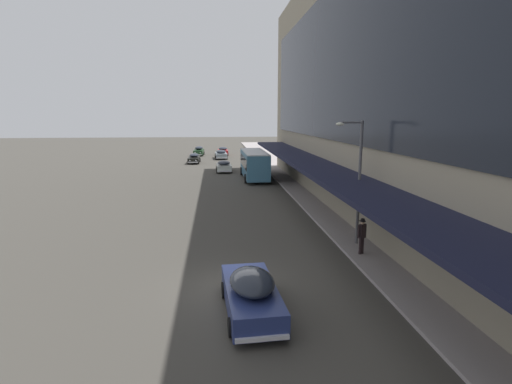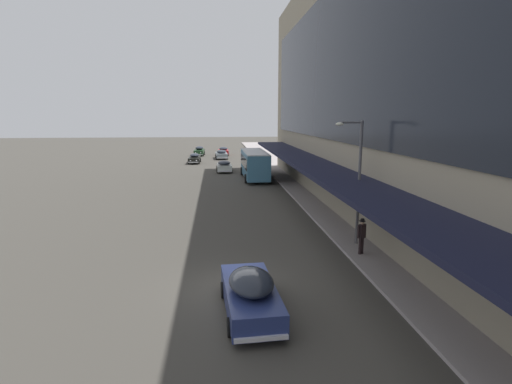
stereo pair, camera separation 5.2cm
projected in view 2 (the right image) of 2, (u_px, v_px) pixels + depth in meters
The scene contains 12 objects.
ground at pixel (233, 287), 16.94m from camera, with size 240.00×240.00×0.00m, color #3F3C36.
sidewalk_kerb at pixel (477, 275), 17.99m from camera, with size 10.00×180.00×0.15m, color gray.
building_facade at pixel (501, 47), 16.13m from camera, with size 9.20×80.00×19.84m.
transit_bus_kerbside_front at pixel (255, 163), 45.33m from camera, with size 2.79×9.31×3.17m.
sedan_trailing_near at pixel (224, 166), 51.30m from camera, with size 2.02×4.36×1.46m.
sedan_second_near at pixel (195, 158), 60.88m from camera, with size 1.84×4.84×1.46m.
sedan_lead_mid at pixel (221, 154), 66.80m from camera, with size 2.11×5.00×1.48m.
sedan_second_mid at pixel (199, 151), 72.27m from camera, with size 1.94×4.70×1.66m.
sedan_trailing_mid at pixel (223, 151), 72.71m from camera, with size 1.90×4.63×1.53m.
sedan_far_back at pixel (251, 293), 14.47m from camera, with size 2.15×4.95×1.67m.
pedestrian_at_kerb at pixel (362, 234), 20.35m from camera, with size 0.54×0.42×1.86m.
street_lamp at pixel (356, 173), 21.46m from camera, with size 1.50×0.28×6.74m.
Camera 2 is at (-0.59, -15.90, 7.16)m, focal length 28.00 mm.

